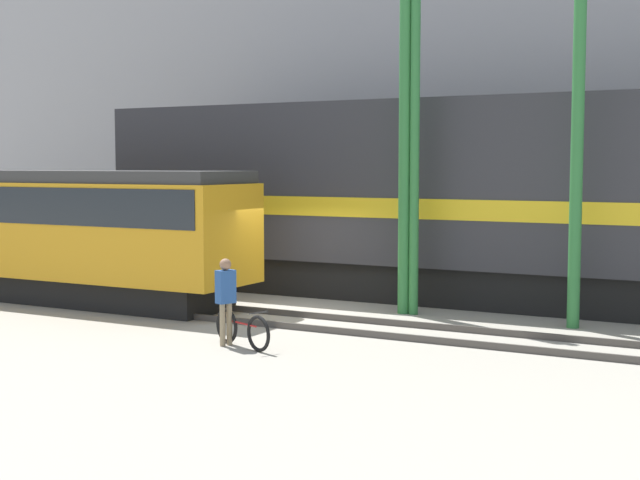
{
  "coord_description": "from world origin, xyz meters",
  "views": [
    {
      "loc": [
        10.9,
        -18.43,
        3.54
      ],
      "look_at": [
        1.18,
        -0.31,
        1.8
      ],
      "focal_mm": 50.0,
      "sensor_mm": 36.0,
      "label": 1
    }
  ],
  "objects_px": {
    "bicycle": "(242,329)",
    "utility_pole_center": "(415,139)",
    "person": "(226,293)",
    "utility_pole_right": "(577,141)",
    "freight_locomotive": "(479,198)",
    "streetcar": "(58,226)",
    "utility_pole_left": "(405,141)"
  },
  "relations": [
    {
      "from": "freight_locomotive",
      "to": "utility_pole_right",
      "type": "height_order",
      "value": "utility_pole_right"
    },
    {
      "from": "person",
      "to": "utility_pole_center",
      "type": "relative_size",
      "value": 0.21
    },
    {
      "from": "person",
      "to": "utility_pole_right",
      "type": "xyz_separation_m",
      "value": [
        5.58,
        5.17,
        3.0
      ]
    },
    {
      "from": "bicycle",
      "to": "utility_pole_center",
      "type": "bearing_deg",
      "value": 74.24
    },
    {
      "from": "utility_pole_center",
      "to": "utility_pole_right",
      "type": "relative_size",
      "value": 1.03
    },
    {
      "from": "streetcar",
      "to": "bicycle",
      "type": "bearing_deg",
      "value": -20.47
    },
    {
      "from": "streetcar",
      "to": "person",
      "type": "xyz_separation_m",
      "value": [
        7.14,
        -2.81,
        -0.89
      ]
    },
    {
      "from": "utility_pole_center",
      "to": "utility_pole_right",
      "type": "xyz_separation_m",
      "value": [
        3.74,
        0.0,
        -0.1
      ]
    },
    {
      "from": "bicycle",
      "to": "utility_pole_center",
      "type": "height_order",
      "value": "utility_pole_center"
    },
    {
      "from": "utility_pole_left",
      "to": "utility_pole_right",
      "type": "xyz_separation_m",
      "value": [
        3.99,
        0.0,
        -0.05
      ]
    },
    {
      "from": "utility_pole_center",
      "to": "utility_pole_left",
      "type": "bearing_deg",
      "value": 180.0
    },
    {
      "from": "streetcar",
      "to": "utility_pole_right",
      "type": "relative_size",
      "value": 1.36
    },
    {
      "from": "freight_locomotive",
      "to": "utility_pole_center",
      "type": "relative_size",
      "value": 2.53
    },
    {
      "from": "utility_pole_center",
      "to": "streetcar",
      "type": "bearing_deg",
      "value": -165.28
    },
    {
      "from": "streetcar",
      "to": "utility_pole_left",
      "type": "relative_size",
      "value": 1.35
    },
    {
      "from": "utility_pole_right",
      "to": "bicycle",
      "type": "bearing_deg",
      "value": -135.16
    },
    {
      "from": "streetcar",
      "to": "utility_pole_right",
      "type": "height_order",
      "value": "utility_pole_right"
    },
    {
      "from": "bicycle",
      "to": "utility_pole_right",
      "type": "xyz_separation_m",
      "value": [
        5.2,
        5.17,
        3.69
      ]
    },
    {
      "from": "person",
      "to": "utility_pole_left",
      "type": "relative_size",
      "value": 0.21
    },
    {
      "from": "bicycle",
      "to": "person",
      "type": "xyz_separation_m",
      "value": [
        -0.38,
        0.0,
        0.69
      ]
    },
    {
      "from": "freight_locomotive",
      "to": "bicycle",
      "type": "xyz_separation_m",
      "value": [
        -2.27,
        -7.53,
        -2.35
      ]
    },
    {
      "from": "utility_pole_left",
      "to": "utility_pole_center",
      "type": "xyz_separation_m",
      "value": [
        0.25,
        0.0,
        0.05
      ]
    },
    {
      "from": "freight_locomotive",
      "to": "bicycle",
      "type": "bearing_deg",
      "value": -106.81
    },
    {
      "from": "streetcar",
      "to": "freight_locomotive",
      "type": "bearing_deg",
      "value": 25.72
    },
    {
      "from": "freight_locomotive",
      "to": "person",
      "type": "distance_m",
      "value": 8.15
    },
    {
      "from": "streetcar",
      "to": "utility_pole_right",
      "type": "bearing_deg",
      "value": 10.51
    },
    {
      "from": "bicycle",
      "to": "utility_pole_left",
      "type": "height_order",
      "value": "utility_pole_left"
    },
    {
      "from": "freight_locomotive",
      "to": "person",
      "type": "xyz_separation_m",
      "value": [
        -2.66,
        -7.52,
        -1.65
      ]
    },
    {
      "from": "bicycle",
      "to": "utility_pole_right",
      "type": "distance_m",
      "value": 8.2
    },
    {
      "from": "utility_pole_right",
      "to": "streetcar",
      "type": "bearing_deg",
      "value": -169.49
    },
    {
      "from": "person",
      "to": "utility_pole_left",
      "type": "height_order",
      "value": "utility_pole_left"
    },
    {
      "from": "freight_locomotive",
      "to": "streetcar",
      "type": "bearing_deg",
      "value": -154.28
    }
  ]
}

